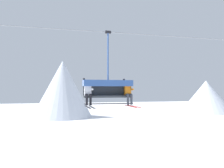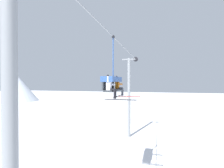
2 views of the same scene
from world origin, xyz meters
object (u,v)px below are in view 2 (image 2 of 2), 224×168
object	(u,v)px
lift_tower_near	(11,153)
skier_white	(111,87)
lift_tower_far	(129,96)
chairlift_chair	(112,81)
skier_orange	(119,86)

from	to	relation	value
lift_tower_near	skier_white	size ratio (longest dim) A/B	5.63
lift_tower_near	lift_tower_far	distance (m)	17.40
chairlift_chair	skier_orange	distance (m)	1.06
chairlift_chair	skier_white	world-z (taller)	chairlift_chair
chairlift_chair	lift_tower_near	bearing A→B (deg)	173.90
lift_tower_near	chairlift_chair	world-z (taller)	lift_tower_near
lift_tower_near	skier_white	bearing A→B (deg)	-9.29
lift_tower_far	chairlift_chair	distance (m)	10.90
lift_tower_far	chairlift_chair	size ratio (longest dim) A/B	2.67
lift_tower_near	skier_white	distance (m)	5.90
skier_orange	lift_tower_far	bearing A→B (deg)	5.42
skier_orange	lift_tower_near	bearing A→B (deg)	173.10
skier_white	lift_tower_near	bearing A→B (deg)	170.71
skier_white	skier_orange	xyz separation A→B (m)	(1.99, 0.00, 0.00)
lift_tower_far	chairlift_chair	bearing A→B (deg)	-176.21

